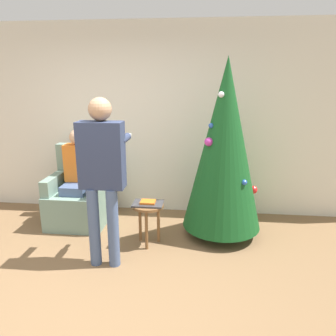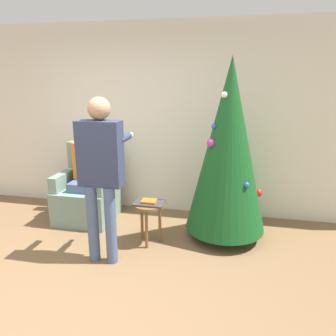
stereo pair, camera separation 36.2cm
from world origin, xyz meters
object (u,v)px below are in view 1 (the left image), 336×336
person_seated (77,173)px  side_stool (148,212)px  person_standing (102,167)px  christmas_tree (224,146)px  armchair (80,197)px

person_seated → side_stool: bearing=-25.5°
side_stool → person_seated: bearing=154.5°
person_seated → side_stool: size_ratio=2.53×
person_standing → christmas_tree: bearing=32.1°
armchair → person_standing: 1.37m
christmas_tree → person_standing: size_ratio=1.24×
person_seated → person_standing: 1.20m
armchair → side_stool: 1.17m
person_seated → person_standing: (0.65, -0.94, 0.36)m
christmas_tree → person_standing: (-1.27, -0.79, -0.09)m
person_standing → person_seated: bearing=124.9°
armchair → person_seated: (-0.00, -0.03, 0.35)m
christmas_tree → side_stool: bearing=-158.2°
person_standing → side_stool: 0.88m
armchair → person_seated: 0.36m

